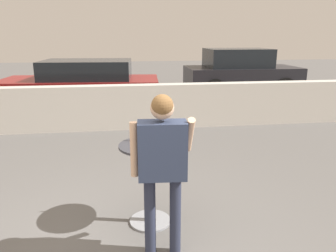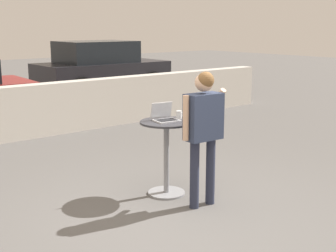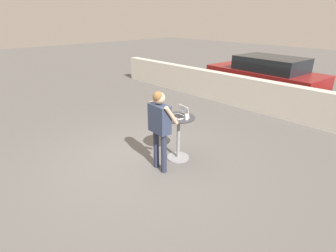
{
  "view_description": "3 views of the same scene",
  "coord_description": "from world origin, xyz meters",
  "px_view_note": "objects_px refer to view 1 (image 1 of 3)",
  "views": [
    {
      "loc": [
        0.17,
        -2.69,
        2.1
      ],
      "look_at": [
        0.61,
        0.4,
        1.24
      ],
      "focal_mm": 35.0,
      "sensor_mm": 36.0,
      "label": 1
    },
    {
      "loc": [
        -3.17,
        -3.71,
        2.13
      ],
      "look_at": [
        0.34,
        0.53,
        0.93
      ],
      "focal_mm": 50.0,
      "sensor_mm": 36.0,
      "label": 2
    },
    {
      "loc": [
        3.92,
        -2.87,
        2.84
      ],
      "look_at": [
        0.57,
        0.27,
        0.91
      ],
      "focal_mm": 28.0,
      "sensor_mm": 36.0,
      "label": 3
    }
  ],
  "objects_px": {
    "parked_car_near_street": "(240,71)",
    "parked_car_further_down": "(83,84)",
    "laptop": "(149,139)",
    "coffee_mug": "(168,139)",
    "cafe_table": "(149,175)",
    "standing_person": "(162,157)"
  },
  "relations": [
    {
      "from": "standing_person",
      "to": "laptop",
      "type": "bearing_deg",
      "value": 96.07
    },
    {
      "from": "laptop",
      "to": "parked_car_further_down",
      "type": "xyz_separation_m",
      "value": [
        -1.39,
        6.23,
        -0.27
      ]
    },
    {
      "from": "laptop",
      "to": "standing_person",
      "type": "distance_m",
      "value": 0.63
    },
    {
      "from": "laptop",
      "to": "parked_car_near_street",
      "type": "relative_size",
      "value": 0.08
    },
    {
      "from": "laptop",
      "to": "cafe_table",
      "type": "bearing_deg",
      "value": -101.18
    },
    {
      "from": "cafe_table",
      "to": "standing_person",
      "type": "distance_m",
      "value": 0.73
    },
    {
      "from": "laptop",
      "to": "standing_person",
      "type": "bearing_deg",
      "value": -83.93
    },
    {
      "from": "parked_car_near_street",
      "to": "parked_car_further_down",
      "type": "distance_m",
      "value": 5.7
    },
    {
      "from": "parked_car_near_street",
      "to": "cafe_table",
      "type": "bearing_deg",
      "value": -116.36
    },
    {
      "from": "laptop",
      "to": "coffee_mug",
      "type": "bearing_deg",
      "value": -8.46
    },
    {
      "from": "coffee_mug",
      "to": "standing_person",
      "type": "relative_size",
      "value": 0.07
    },
    {
      "from": "laptop",
      "to": "parked_car_near_street",
      "type": "distance_m",
      "value": 9.0
    },
    {
      "from": "cafe_table",
      "to": "standing_person",
      "type": "relative_size",
      "value": 0.59
    },
    {
      "from": "cafe_table",
      "to": "coffee_mug",
      "type": "xyz_separation_m",
      "value": [
        0.22,
        0.01,
        0.41
      ]
    },
    {
      "from": "coffee_mug",
      "to": "standing_person",
      "type": "xyz_separation_m",
      "value": [
        -0.14,
        -0.59,
        0.02
      ]
    },
    {
      "from": "coffee_mug",
      "to": "parked_car_near_street",
      "type": "bearing_deg",
      "value": 64.86
    },
    {
      "from": "cafe_table",
      "to": "parked_car_near_street",
      "type": "xyz_separation_m",
      "value": [
        4.01,
        8.09,
        0.24
      ]
    },
    {
      "from": "standing_person",
      "to": "parked_car_further_down",
      "type": "xyz_separation_m",
      "value": [
        -1.46,
        6.85,
        -0.29
      ]
    },
    {
      "from": "standing_person",
      "to": "parked_car_further_down",
      "type": "distance_m",
      "value": 7.01
    },
    {
      "from": "cafe_table",
      "to": "standing_person",
      "type": "height_order",
      "value": "standing_person"
    },
    {
      "from": "cafe_table",
      "to": "coffee_mug",
      "type": "distance_m",
      "value": 0.46
    },
    {
      "from": "laptop",
      "to": "coffee_mug",
      "type": "xyz_separation_m",
      "value": [
        0.21,
        -0.03,
        0.0
      ]
    }
  ]
}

